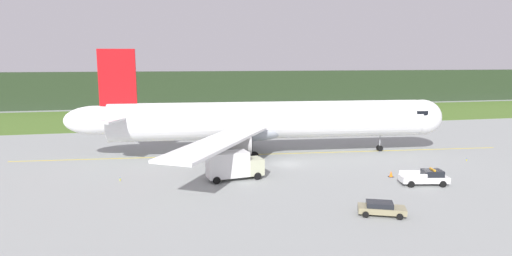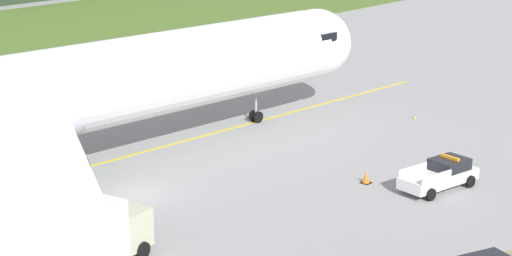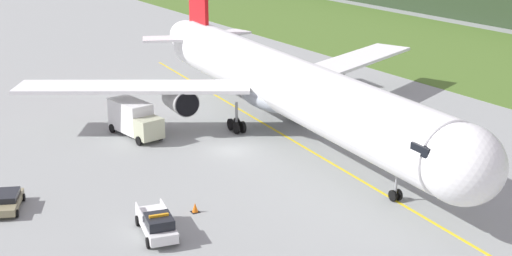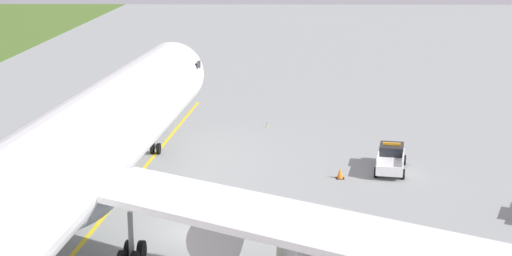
# 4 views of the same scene
# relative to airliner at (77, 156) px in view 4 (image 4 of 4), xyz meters

# --- Properties ---
(ground) EXTENTS (320.00, 320.00, 0.00)m
(ground) POSITION_rel_airliner_xyz_m (1.48, -6.75, -5.23)
(ground) COLOR gray
(taxiway_centerline_main) EXTENTS (75.90, 6.70, 0.01)m
(taxiway_centerline_main) POSITION_rel_airliner_xyz_m (0.52, -0.04, -5.23)
(taxiway_centerline_main) COLOR yellow
(taxiway_centerline_main) RESTS_ON ground
(airliner) EXTENTS (58.34, 48.69, 16.05)m
(airliner) POSITION_rel_airliner_xyz_m (0.00, 0.00, 0.00)
(airliner) COLOR white
(airliner) RESTS_ON ground
(ops_pickup_truck) EXTENTS (5.69, 3.03, 1.94)m
(ops_pickup_truck) POSITION_rel_airliner_xyz_m (14.44, -19.98, -4.33)
(ops_pickup_truck) COLOR silver
(ops_pickup_truck) RESTS_ON ground
(apron_cone) EXTENTS (0.61, 0.61, 0.76)m
(apron_cone) POSITION_rel_airliner_xyz_m (12.31, -15.96, -4.86)
(apron_cone) COLOR black
(apron_cone) RESTS_ON ground
(taxiway_edge_light_east) EXTENTS (0.12, 0.12, 0.43)m
(taxiway_edge_light_east) POSITION_rel_airliner_xyz_m (27.41, -10.64, -5.00)
(taxiway_edge_light_east) COLOR yellow
(taxiway_edge_light_east) RESTS_ON ground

